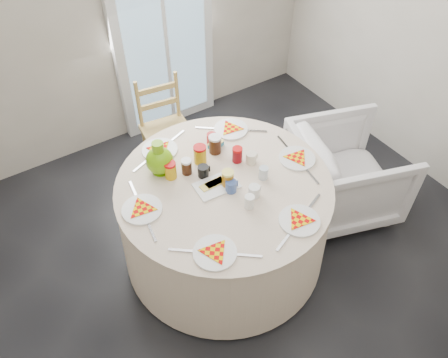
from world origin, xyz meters
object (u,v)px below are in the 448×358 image
green_pitcher (159,159)px  table (224,220)px  wooden_chair (167,129)px  armchair (346,172)px

green_pitcher → table: bearing=-60.9°
wooden_chair → green_pitcher: 0.91m
armchair → green_pitcher: size_ratio=3.35×
wooden_chair → green_pitcher: bearing=-111.7°
table → green_pitcher: bearing=131.5°
table → wooden_chair: size_ratio=1.66×
green_pitcher → wooden_chair: bearing=48.6°
table → wooden_chair: (0.10, 1.05, 0.09)m
wooden_chair → armchair: bearing=-42.6°
armchair → green_pitcher: bearing=89.7°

